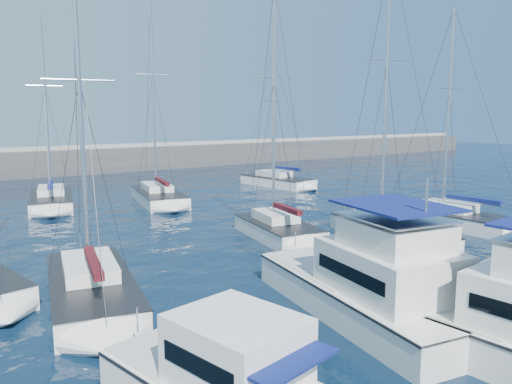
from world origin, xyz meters
TOP-DOWN VIEW (x-y plane):
  - ground at (0.00, 0.00)m, footprint 220.00×220.00m
  - breakwater at (0.00, 52.00)m, footprint 160.00×6.00m
  - motor_yacht_port_inner at (-3.07, -1.02)m, footprint 5.72×10.31m
  - sailboat_mid_b at (-10.87, 6.55)m, footprint 4.79×8.98m
  - sailboat_mid_c at (1.40, 10.29)m, footprint 4.24×7.14m
  - sailboat_mid_d at (6.28, 6.05)m, footprint 5.38×9.14m
  - sailboat_mid_e at (12.67, 6.04)m, footprint 3.37×8.04m
  - sailboat_back_a at (-6.91, 29.04)m, footprint 5.16×9.40m
  - sailboat_back_b at (0.84, 25.79)m, footprint 5.11×9.54m
  - sailboat_back_c at (14.98, 27.66)m, footprint 3.87×8.54m

SIDE VIEW (x-z plane):
  - ground at x=0.00m, z-range 0.00..0.00m
  - sailboat_mid_b at x=-10.87m, z-range -6.32..7.34m
  - sailboat_back_c at x=14.98m, z-range -6.37..7.39m
  - sailboat_mid_e at x=12.67m, z-range -6.61..7.65m
  - sailboat_back_a at x=-6.91m, z-range -7.12..8.17m
  - sailboat_back_b at x=0.84m, z-range -7.95..9.02m
  - sailboat_mid_d at x=6.28m, z-range -7.79..8.86m
  - sailboat_mid_c at x=1.40m, z-range -6.98..8.08m
  - breakwater at x=0.00m, z-range -1.17..3.28m
  - motor_yacht_port_inner at x=-3.07m, z-range -1.21..3.48m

